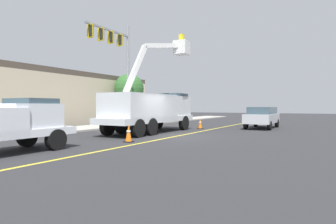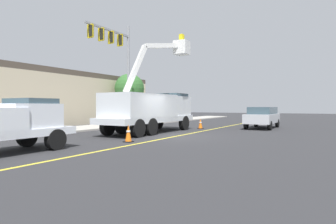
{
  "view_description": "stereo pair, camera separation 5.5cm",
  "coord_description": "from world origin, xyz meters",
  "px_view_note": "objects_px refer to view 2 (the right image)",
  "views": [
    {
      "loc": [
        -14.49,
        -6.95,
        1.75
      ],
      "look_at": [
        0.47,
        0.73,
        1.4
      ],
      "focal_mm": 29.78,
      "sensor_mm": 36.0,
      "label": 1
    },
    {
      "loc": [
        -14.47,
        -7.0,
        1.75
      ],
      "look_at": [
        0.47,
        0.73,
        1.4
      ],
      "focal_mm": 29.78,
      "sensor_mm": 36.0,
      "label": 2
    }
  ],
  "objects_px": {
    "traffic_signal_mast": "(116,53)",
    "passing_minivan": "(263,116)",
    "traffic_cone_mid_front": "(128,133)",
    "traffic_cone_mid_rear": "(200,124)",
    "utility_bucket_truck": "(151,108)"
  },
  "relations": [
    {
      "from": "traffic_signal_mast",
      "to": "passing_minivan",
      "type": "bearing_deg",
      "value": -68.3
    },
    {
      "from": "traffic_cone_mid_front",
      "to": "traffic_cone_mid_rear",
      "type": "distance_m",
      "value": 9.21
    },
    {
      "from": "passing_minivan",
      "to": "traffic_signal_mast",
      "type": "xyz_separation_m",
      "value": [
        -4.39,
        11.02,
        5.23
      ]
    },
    {
      "from": "traffic_cone_mid_rear",
      "to": "utility_bucket_truck",
      "type": "bearing_deg",
      "value": 156.47
    },
    {
      "from": "traffic_cone_mid_front",
      "to": "traffic_cone_mid_rear",
      "type": "height_order",
      "value": "traffic_cone_mid_front"
    },
    {
      "from": "traffic_signal_mast",
      "to": "utility_bucket_truck",
      "type": "bearing_deg",
      "value": -117.83
    },
    {
      "from": "traffic_cone_mid_front",
      "to": "traffic_cone_mid_rear",
      "type": "relative_size",
      "value": 1.07
    },
    {
      "from": "passing_minivan",
      "to": "traffic_cone_mid_rear",
      "type": "xyz_separation_m",
      "value": [
        -2.7,
        4.22,
        -0.58
      ]
    },
    {
      "from": "utility_bucket_truck",
      "to": "traffic_signal_mast",
      "type": "relative_size",
      "value": 0.94
    },
    {
      "from": "passing_minivan",
      "to": "traffic_cone_mid_front",
      "type": "relative_size",
      "value": 5.71
    },
    {
      "from": "traffic_signal_mast",
      "to": "traffic_cone_mid_rear",
      "type": "bearing_deg",
      "value": -76.04
    },
    {
      "from": "traffic_cone_mid_front",
      "to": "traffic_signal_mast",
      "type": "distance_m",
      "value": 11.52
    },
    {
      "from": "traffic_cone_mid_front",
      "to": "traffic_signal_mast",
      "type": "bearing_deg",
      "value": 41.07
    },
    {
      "from": "utility_bucket_truck",
      "to": "traffic_cone_mid_front",
      "type": "height_order",
      "value": "utility_bucket_truck"
    },
    {
      "from": "passing_minivan",
      "to": "traffic_cone_mid_rear",
      "type": "bearing_deg",
      "value": 122.56
    }
  ]
}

